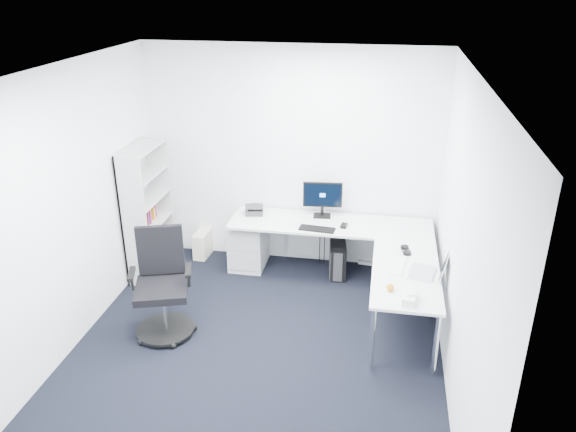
% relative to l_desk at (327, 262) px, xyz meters
% --- Properties ---
extents(ground, '(4.20, 4.20, 0.00)m').
position_rel_l_desk_xyz_m(ground, '(-0.55, -1.40, -0.35)').
color(ground, black).
extents(ceiling, '(4.20, 4.20, 0.00)m').
position_rel_l_desk_xyz_m(ceiling, '(-0.55, -1.40, 2.35)').
color(ceiling, white).
extents(wall_back, '(3.60, 0.02, 2.70)m').
position_rel_l_desk_xyz_m(wall_back, '(-0.55, 0.70, 1.00)').
color(wall_back, white).
rests_on(wall_back, ground).
extents(wall_front, '(3.60, 0.02, 2.70)m').
position_rel_l_desk_xyz_m(wall_front, '(-0.55, -3.50, 1.00)').
color(wall_front, white).
rests_on(wall_front, ground).
extents(wall_left, '(0.02, 4.20, 2.70)m').
position_rel_l_desk_xyz_m(wall_left, '(-2.35, -1.40, 1.00)').
color(wall_left, white).
rests_on(wall_left, ground).
extents(wall_right, '(0.02, 4.20, 2.70)m').
position_rel_l_desk_xyz_m(wall_right, '(1.25, -1.40, 1.00)').
color(wall_right, white).
rests_on(wall_right, ground).
extents(l_desk, '(2.38, 1.33, 0.69)m').
position_rel_l_desk_xyz_m(l_desk, '(0.00, 0.00, 0.00)').
color(l_desk, silver).
rests_on(l_desk, ground).
extents(drawer_pedestal, '(0.42, 0.52, 0.64)m').
position_rel_l_desk_xyz_m(drawer_pedestal, '(-1.04, 0.40, -0.03)').
color(drawer_pedestal, silver).
rests_on(drawer_pedestal, ground).
extents(bookshelf, '(0.31, 0.80, 1.60)m').
position_rel_l_desk_xyz_m(bookshelf, '(-2.17, 0.05, 0.45)').
color(bookshelf, '#B3B5B5').
rests_on(bookshelf, ground).
extents(task_chair, '(0.78, 0.78, 1.11)m').
position_rel_l_desk_xyz_m(task_chair, '(-1.54, -1.18, 0.21)').
color(task_chair, black).
rests_on(task_chair, ground).
extents(black_pc_tower, '(0.24, 0.45, 0.42)m').
position_rel_l_desk_xyz_m(black_pc_tower, '(0.09, 0.36, -0.14)').
color(black_pc_tower, black).
rests_on(black_pc_tower, ground).
extents(beige_pc_tower, '(0.18, 0.36, 0.34)m').
position_rel_l_desk_xyz_m(beige_pc_tower, '(-1.69, 0.55, -0.18)').
color(beige_pc_tower, beige).
rests_on(beige_pc_tower, ground).
extents(power_strip, '(0.39, 0.10, 0.04)m').
position_rel_l_desk_xyz_m(power_strip, '(0.53, 0.67, -0.33)').
color(power_strip, white).
rests_on(power_strip, ground).
extents(monitor, '(0.48, 0.19, 0.45)m').
position_rel_l_desk_xyz_m(monitor, '(-0.13, 0.51, 0.57)').
color(monitor, black).
rests_on(monitor, l_desk).
extents(black_keyboard, '(0.42, 0.18, 0.02)m').
position_rel_l_desk_xyz_m(black_keyboard, '(-0.14, 0.12, 0.36)').
color(black_keyboard, black).
rests_on(black_keyboard, l_desk).
extents(mouse, '(0.08, 0.12, 0.04)m').
position_rel_l_desk_xyz_m(mouse, '(0.16, 0.25, 0.36)').
color(mouse, black).
rests_on(mouse, l_desk).
extents(desk_phone, '(0.24, 0.24, 0.15)m').
position_rel_l_desk_xyz_m(desk_phone, '(-0.96, 0.46, 0.42)').
color(desk_phone, '#2C2C2E').
rests_on(desk_phone, l_desk).
extents(laptop, '(0.40, 0.40, 0.24)m').
position_rel_l_desk_xyz_m(laptop, '(1.01, -0.71, 0.47)').
color(laptop, silver).
rests_on(laptop, l_desk).
extents(white_keyboard, '(0.17, 0.42, 0.01)m').
position_rel_l_desk_xyz_m(white_keyboard, '(0.78, -0.61, 0.35)').
color(white_keyboard, white).
rests_on(white_keyboard, l_desk).
extents(headphones, '(0.16, 0.22, 0.05)m').
position_rel_l_desk_xyz_m(headphones, '(0.86, -0.26, 0.37)').
color(headphones, black).
rests_on(headphones, l_desk).
extents(orange_fruit, '(0.07, 0.07, 0.07)m').
position_rel_l_desk_xyz_m(orange_fruit, '(0.70, -1.10, 0.38)').
color(orange_fruit, orange).
rests_on(orange_fruit, l_desk).
extents(tissue_box, '(0.14, 0.23, 0.08)m').
position_rel_l_desk_xyz_m(tissue_box, '(0.87, -1.26, 0.39)').
color(tissue_box, white).
rests_on(tissue_box, l_desk).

